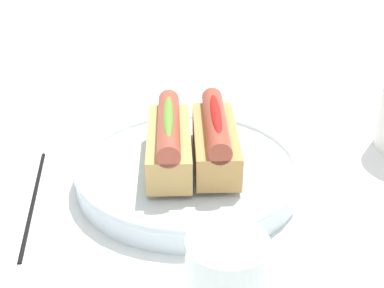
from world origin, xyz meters
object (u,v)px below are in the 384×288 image
(hotdog_front, at_px, (169,139))
(hotdog_back, at_px, (215,138))
(serving_bowl, at_px, (192,169))
(chopstick_near, at_px, (33,200))

(hotdog_front, relative_size, hotdog_back, 1.00)
(serving_bowl, height_order, chopstick_near, serving_bowl)
(hotdog_front, distance_m, chopstick_near, 0.17)
(serving_bowl, bearing_deg, chopstick_near, -83.96)
(serving_bowl, relative_size, hotdog_front, 1.78)
(serving_bowl, height_order, hotdog_front, hotdog_front)
(chopstick_near, bearing_deg, hotdog_back, 94.02)
(chopstick_near, bearing_deg, serving_bowl, 95.25)
(serving_bowl, xyz_separation_m, chopstick_near, (0.02, -0.19, -0.02))
(hotdog_back, xyz_separation_m, chopstick_near, (0.02, -0.22, -0.06))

